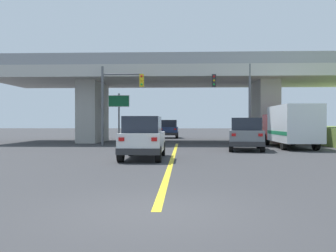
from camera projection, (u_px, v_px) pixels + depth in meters
ground at (178, 142)px, 33.72m from camera, size 160.00×160.00×0.00m
overpass_bridge at (178, 86)px, 33.67m from camera, size 31.62×9.59×7.13m
lane_divider_stripe at (173, 157)px, 19.20m from camera, size 0.20×23.78×0.01m
suv_lead at (143, 138)px, 17.99m from camera, size 1.90×4.42×2.02m
suv_crossing at (246, 134)px, 23.68m from camera, size 2.58×4.73×2.02m
box_truck at (291, 125)px, 25.89m from camera, size 2.33×7.33×2.87m
sedan_oncoming at (169, 129)px, 42.57m from camera, size 2.06×4.37×2.02m
traffic_signal_nearside at (238, 94)px, 28.77m from camera, size 2.97×0.36×6.19m
traffic_signal_farside at (116, 95)px, 28.38m from camera, size 3.21×0.36×5.95m
highway_sign at (119, 106)px, 31.84m from camera, size 1.79×0.17×4.19m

